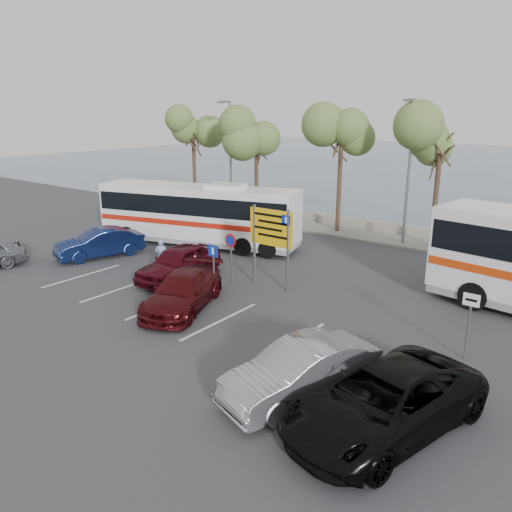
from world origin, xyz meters
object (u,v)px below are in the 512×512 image
Objects in this scene: car_red at (179,263)px; pedestrian_near at (161,255)px; coach_bus_left at (198,216)px; street_lamp_left at (230,153)px; direction_sign at (271,234)px; suv_black at (384,401)px; car_silver_b at (301,371)px; car_blue at (100,243)px; pedestrian_far at (508,290)px; street_lamp_right at (409,166)px; car_maroon at (183,291)px.

car_red is 2.89× the size of pedestrian_near.
coach_bus_left is 2.57× the size of car_red.
street_lamp_left reaches higher than direction_sign.
street_lamp_left is 13.48m from pedestrian_near.
direction_sign is at bearing 157.20° from pedestrian_near.
car_red reaches higher than suv_black.
street_lamp_left is 14.42m from car_red.
car_silver_b is 2.93× the size of pedestrian_near.
car_silver_b is at bearing -45.33° from street_lamp_left.
car_blue is 19.61m from pedestrian_far.
coach_bus_left is at bearing 81.65° from car_blue.
car_maroon is (-3.29, -14.45, -3.88)m from street_lamp_right.
pedestrian_far is (18.96, 5.00, 0.12)m from car_blue.
street_lamp_left is 25.96m from suv_black.
pedestrian_far is (10.25, 7.43, 0.16)m from car_maroon.
street_lamp_left is 0.67× the size of coach_bus_left.
car_silver_b is at bearing -41.98° from car_maroon.
street_lamp_left is 13.00m from street_lamp_right.
pedestrian_far reaches higher than car_silver_b.
coach_bus_left reaches higher than car_red.
car_blue is at bearing -116.57° from coach_bus_left.
direction_sign is 0.77× the size of car_red.
car_maroon is (-1.29, -4.13, -1.71)m from direction_sign.
suv_black is 3.24× the size of pedestrian_far.
coach_bus_left is 16.48m from pedestrian_far.
street_lamp_left is 4.98× the size of pedestrian_near.
coach_bus_left is 18.66m from suv_black.
suv_black is 2.40m from car_silver_b.
car_blue is 4.49m from pedestrian_near.
street_lamp_right reaches higher than pedestrian_far.
street_lamp_left reaches higher than car_maroon.
pedestrian_near reaches higher than suv_black.
coach_bus_left is 2.43× the size of car_maroon.
car_blue is 0.81× the size of suv_black.
suv_black is at bearing -32.45° from coach_bus_left.
street_lamp_left is at bearing 114.69° from car_red.
direction_sign is at bearing 50.50° from car_maroon.
suv_black is 1.21× the size of car_silver_b.
coach_bus_left is at bearing 161.24° from car_silver_b.
coach_bus_left is 6.83× the size of pedestrian_far.
car_maroon is 12.66m from pedestrian_far.
car_silver_b is at bearing -77.34° from street_lamp_right.
coach_bus_left is (-9.50, -7.02, -2.90)m from street_lamp_right.
street_lamp_left is 8.36m from coach_bus_left.
direction_sign is 0.79× the size of car_blue.
car_maroon is at bearing -102.81° from street_lamp_right.
pedestrian_far is at bearing 15.57° from car_red.
car_red is (3.50, -5.00, -0.90)m from coach_bus_left.
car_silver_b is 12.52m from pedestrian_near.
coach_bus_left reaches higher than car_silver_b.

